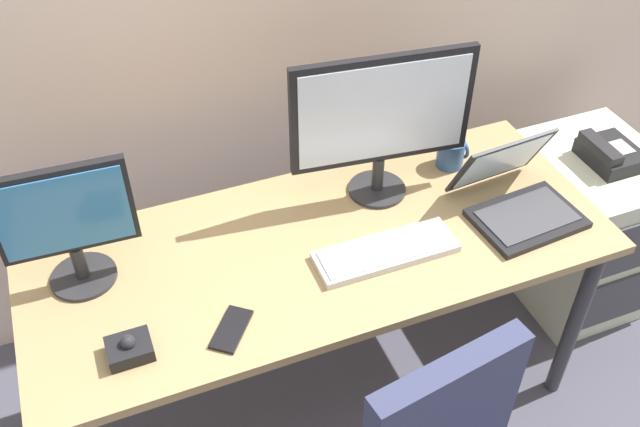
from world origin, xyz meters
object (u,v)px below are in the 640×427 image
(desk_phone, at_px, (610,154))
(trackball_mouse, at_px, (129,348))
(file_cabinet, at_px, (583,227))
(cell_phone, at_px, (231,329))
(keyboard, at_px, (386,251))
(monitor_side, at_px, (66,222))
(laptop, at_px, (517,197))
(coffee_mug, at_px, (451,153))
(monitor_main, at_px, (382,118))

(desk_phone, xyz_separation_m, trackball_mouse, (-1.69, -0.28, 0.07))
(file_cabinet, height_order, cell_phone, cell_phone)
(keyboard, bearing_deg, monitor_side, 164.67)
(laptop, height_order, cell_phone, laptop)
(desk_phone, distance_m, coffee_mug, 0.60)
(desk_phone, bearing_deg, coffee_mug, 170.34)
(desk_phone, xyz_separation_m, coffee_mug, (-0.58, 0.10, 0.10))
(keyboard, relative_size, cell_phone, 2.89)
(file_cabinet, xyz_separation_m, cell_phone, (-1.45, -0.32, 0.42))
(desk_phone, height_order, laptop, laptop)
(desk_phone, bearing_deg, trackball_mouse, -170.58)
(trackball_mouse, distance_m, cell_phone, 0.25)
(monitor_side, relative_size, coffee_mug, 3.87)
(desk_phone, xyz_separation_m, laptop, (-0.51, -0.17, 0.10))
(monitor_main, relative_size, keyboard, 1.32)
(file_cabinet, xyz_separation_m, laptop, (-0.52, -0.19, 0.46))
(file_cabinet, relative_size, desk_phone, 3.29)
(laptop, bearing_deg, monitor_side, 171.29)
(monitor_side, height_order, cell_phone, monitor_side)
(desk_phone, relative_size, keyboard, 0.49)
(monitor_main, height_order, cell_phone, monitor_main)
(keyboard, bearing_deg, monitor_main, 69.91)
(file_cabinet, relative_size, coffee_mug, 6.74)
(monitor_side, relative_size, cell_phone, 2.66)
(trackball_mouse, xyz_separation_m, cell_phone, (0.25, -0.02, -0.02))
(monitor_main, xyz_separation_m, cell_phone, (-0.58, -0.37, -0.27))
(coffee_mug, height_order, cell_phone, coffee_mug)
(monitor_main, distance_m, laptop, 0.48)
(desk_phone, height_order, monitor_side, monitor_side)
(monitor_side, relative_size, laptop, 1.10)
(keyboard, height_order, laptop, laptop)
(file_cabinet, distance_m, desk_phone, 0.36)
(desk_phone, height_order, monitor_main, monitor_main)
(monitor_side, xyz_separation_m, coffee_mug, (1.18, 0.08, -0.16))
(laptop, relative_size, cell_phone, 2.41)
(desk_phone, xyz_separation_m, monitor_side, (-1.76, 0.02, 0.26))
(monitor_main, bearing_deg, keyboard, -110.09)
(desk_phone, xyz_separation_m, monitor_main, (-0.86, 0.06, 0.32))
(desk_phone, distance_m, keyboard, 0.98)
(desk_phone, height_order, cell_phone, same)
(file_cabinet, bearing_deg, laptop, -160.07)
(keyboard, xyz_separation_m, coffee_mug, (0.37, 0.30, 0.03))
(trackball_mouse, relative_size, coffee_mug, 1.12)
(trackball_mouse, height_order, cell_phone, trackball_mouse)
(keyboard, distance_m, cell_phone, 0.50)
(desk_phone, relative_size, trackball_mouse, 1.82)
(monitor_side, distance_m, laptop, 1.28)
(keyboard, height_order, coffee_mug, coffee_mug)
(keyboard, bearing_deg, cell_phone, -168.11)
(monitor_main, bearing_deg, trackball_mouse, -157.53)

